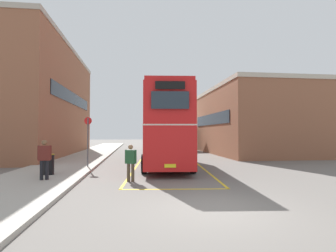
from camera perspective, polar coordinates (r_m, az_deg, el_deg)
ground_plane at (r=21.68m, az=-1.36°, el=-7.13°), size 135.60×135.60×0.00m
sidewalk_left at (r=24.37m, az=-17.43°, el=-6.28°), size 4.00×57.60×0.14m
brick_building_left at (r=27.94m, az=-26.70°, el=4.76°), size 6.97×18.26×10.19m
depot_building_right at (r=28.83m, az=17.47°, el=1.01°), size 8.75×14.81×6.72m
double_decker_bus at (r=16.86m, az=-0.22°, el=-0.17°), size 3.45×10.16×4.75m
single_deck_bus at (r=34.64m, az=1.89°, el=-2.34°), size 3.50×9.34×3.02m
pedestrian_boarding at (r=11.63m, az=-8.09°, el=-7.39°), size 0.50×0.39×1.60m
pedestrian_waiting_near at (r=12.29m, az=-25.22°, el=-6.06°), size 0.56×0.26×1.67m
litter_bin at (r=13.80m, az=-24.42°, el=-7.55°), size 0.51×0.51×0.97m
bus_stop_sign at (r=16.25m, az=-16.97°, el=-2.28°), size 0.44×0.10×2.91m
bay_marking_yellow at (r=15.12m, az=0.32°, el=-9.53°), size 5.23×12.34×0.01m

